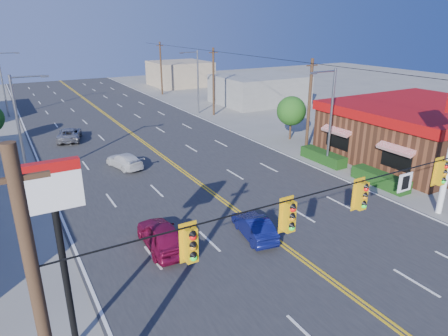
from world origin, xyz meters
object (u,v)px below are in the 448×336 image
car_silver (69,135)px  car_white (124,161)px  pizza_hut_sign (56,220)px  car_blue (254,227)px  car_magenta (162,236)px  kfc (420,130)px  signal_span (380,203)px

car_silver → car_white: bearing=117.7°
pizza_hut_sign → car_blue: bearing=17.7°
pizza_hut_sign → car_blue: 11.60m
pizza_hut_sign → car_white: (7.23, 17.93, -4.60)m
pizza_hut_sign → car_magenta: pizza_hut_sign is taller
kfc → car_white: bearing=157.2°
pizza_hut_sign → car_magenta: (5.27, 4.65, -4.44)m
car_blue → car_silver: 25.91m
kfc → car_blue: kfc is taller
car_blue → car_silver: (-5.40, 25.35, 0.02)m
signal_span → car_blue: size_ratio=6.45×
kfc → car_magenta: (-25.63, -3.35, -1.64)m
pizza_hut_sign → signal_span: bearing=-20.2°
signal_span → car_blue: (-0.72, 7.24, -4.26)m
car_magenta → car_silver: car_magenta is taller
car_magenta → car_white: 13.42m
car_silver → car_blue: bearing=116.7°
car_white → car_silver: bearing=-90.2°
signal_span → kfc: (20.02, 12.00, -2.51)m
car_magenta → pizza_hut_sign: bearing=44.0°
car_white → car_silver: (-2.47, 10.66, 0.05)m
car_magenta → car_blue: (4.89, -1.41, -0.12)m
signal_span → pizza_hut_sign: signal_span is taller
pizza_hut_sign → car_blue: pizza_hut_sign is taller
pizza_hut_sign → car_white: 19.87m
car_blue → car_magenta: bearing=-6.1°
pizza_hut_sign → car_white: pizza_hut_sign is taller
car_silver → signal_span: bearing=115.3°
pizza_hut_sign → car_magenta: 8.32m
kfc → pizza_hut_sign: bearing=-165.5°
car_magenta → car_blue: car_magenta is taller
car_magenta → kfc: bearing=-170.0°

